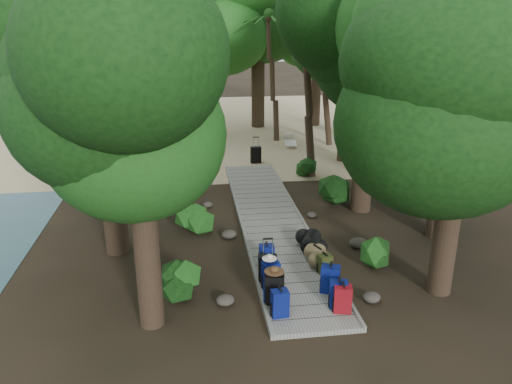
{
  "coord_description": "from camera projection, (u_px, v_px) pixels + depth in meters",
  "views": [
    {
      "loc": [
        -2.42,
        -13.33,
        6.15
      ],
      "look_at": [
        -0.47,
        1.15,
        1.0
      ],
      "focal_mm": 35.0,
      "sensor_mm": 36.0,
      "label": 1
    }
  ],
  "objects": [
    {
      "name": "backpack_left_a",
      "position": [
        280.0,
        302.0,
        10.53
      ],
      "size": [
        0.38,
        0.29,
        0.67
      ],
      "primitive_type": null,
      "rotation": [
        0.0,
        0.0,
        0.12
      ],
      "color": "#050768",
      "rests_on": "boardwalk"
    },
    {
      "name": "tree_back_d",
      "position": [
        121.0,
        69.0,
        26.08
      ],
      "size": [
        4.26,
        4.26,
        7.1
      ],
      "primitive_type": null,
      "color": "black",
      "rests_on": "ground"
    },
    {
      "name": "rock_right_b",
      "position": [
        358.0,
        243.0,
        14.01
      ],
      "size": [
        0.51,
        0.46,
        0.28
      ],
      "primitive_type": null,
      "color": "#4C473F",
      "rests_on": "ground"
    },
    {
      "name": "tree_right_a",
      "position": [
        461.0,
        128.0,
        10.52
      ],
      "size": [
        4.72,
        4.72,
        7.87
      ],
      "primitive_type": null,
      "color": "black",
      "rests_on": "ground"
    },
    {
      "name": "backpack_left_d",
      "position": [
        267.0,
        254.0,
        12.78
      ],
      "size": [
        0.4,
        0.29,
        0.58
      ],
      "primitive_type": null,
      "rotation": [
        0.0,
        0.0,
        -0.05
      ],
      "color": "#050768",
      "rests_on": "boardwalk"
    },
    {
      "name": "sand_beach",
      "position": [
        230.0,
        125.0,
        29.76
      ],
      "size": [
        40.0,
        22.0,
        0.02
      ],
      "primitive_type": "cube",
      "color": "tan",
      "rests_on": "ground"
    },
    {
      "name": "suitcase_on_boardwalk",
      "position": [
        268.0,
        268.0,
        11.93
      ],
      "size": [
        0.45,
        0.27,
        0.67
      ],
      "primitive_type": null,
      "rotation": [
        0.0,
        0.0,
        -0.07
      ],
      "color": "black",
      "rests_on": "boardwalk"
    },
    {
      "name": "shrub_right_b",
      "position": [
        337.0,
        189.0,
        17.09
      ],
      "size": [
        1.25,
        1.25,
        1.12
      ],
      "primitive_type": null,
      "color": "#1D4E17",
      "rests_on": "ground"
    },
    {
      "name": "rock_left_b",
      "position": [
        188.0,
        274.0,
        12.43
      ],
      "size": [
        0.34,
        0.3,
        0.19
      ],
      "primitive_type": null,
      "color": "#4C473F",
      "rests_on": "ground"
    },
    {
      "name": "backpack_right_d",
      "position": [
        325.0,
        263.0,
        12.37
      ],
      "size": [
        0.39,
        0.33,
        0.52
      ],
      "primitive_type": null,
      "rotation": [
        0.0,
        0.0,
        0.29
      ],
      "color": "#2E3716",
      "rests_on": "boardwalk"
    },
    {
      "name": "lone_suitcase_on_sand",
      "position": [
        256.0,
        155.0,
        22.02
      ],
      "size": [
        0.46,
        0.27,
        0.72
      ],
      "primitive_type": null,
      "rotation": [
        0.0,
        0.0,
        0.02
      ],
      "color": "black",
      "rests_on": "sand_beach"
    },
    {
      "name": "backpack_left_b",
      "position": [
        274.0,
        287.0,
        11.0
      ],
      "size": [
        0.47,
        0.37,
        0.79
      ],
      "primitive_type": null,
      "rotation": [
        0.0,
        0.0,
        -0.17
      ],
      "color": "black",
      "rests_on": "boardwalk"
    },
    {
      "name": "tree_right_d",
      "position": [
        405.0,
        41.0,
        17.36
      ],
      "size": [
        5.85,
        5.85,
        10.72
      ],
      "primitive_type": null,
      "color": "black",
      "rests_on": "ground"
    },
    {
      "name": "rock_right_d",
      "position": [
        337.0,
        189.0,
        18.43
      ],
      "size": [
        0.48,
        0.43,
        0.26
      ],
      "primitive_type": null,
      "color": "#4C473F",
      "rests_on": "ground"
    },
    {
      "name": "tree_back_b",
      "position": [
        258.0,
        31.0,
        27.66
      ],
      "size": [
        6.06,
        6.06,
        10.82
      ],
      "primitive_type": null,
      "color": "black",
      "rests_on": "ground"
    },
    {
      "name": "palm_left_a",
      "position": [
        142.0,
        88.0,
        18.98
      ],
      "size": [
        4.48,
        4.48,
        7.13
      ],
      "primitive_type": null,
      "color": "#15390F",
      "rests_on": "ground"
    },
    {
      "name": "backpack_left_c",
      "position": [
        271.0,
        274.0,
        11.61
      ],
      "size": [
        0.44,
        0.34,
        0.74
      ],
      "primitive_type": null,
      "rotation": [
        0.0,
        0.0,
        0.16
      ],
      "color": "#050768",
      "rests_on": "boardwalk"
    },
    {
      "name": "tree_back_c",
      "position": [
        317.0,
        55.0,
        28.5
      ],
      "size": [
        4.5,
        4.5,
        8.1
      ],
      "primitive_type": null,
      "color": "black",
      "rests_on": "ground"
    },
    {
      "name": "rock_left_a",
      "position": [
        225.0,
        300.0,
        11.23
      ],
      "size": [
        0.42,
        0.38,
        0.23
      ],
      "primitive_type": null,
      "color": "#4C473F",
      "rests_on": "ground"
    },
    {
      "name": "shrub_left_b",
      "position": [
        195.0,
        217.0,
        15.0
      ],
      "size": [
        0.98,
        0.98,
        0.89
      ],
      "primitive_type": null,
      "color": "#1D4E17",
      "rests_on": "ground"
    },
    {
      "name": "hat_white",
      "position": [
        269.0,
        256.0,
        11.52
      ],
      "size": [
        0.34,
        0.34,
        0.11
      ],
      "primitive_type": null,
      "color": "silver",
      "rests_on": "backpack_left_c"
    },
    {
      "name": "tree_right_e",
      "position": [
        351.0,
        52.0,
        20.97
      ],
      "size": [
        5.26,
        5.26,
        9.46
      ],
      "primitive_type": null,
      "color": "black",
      "rests_on": "ground"
    },
    {
      "name": "rock_right_a",
      "position": [
        372.0,
        297.0,
        11.34
      ],
      "size": [
        0.41,
        0.37,
        0.23
      ],
      "primitive_type": null,
      "color": "#4C473F",
      "rests_on": "ground"
    },
    {
      "name": "hat_brown",
      "position": [
        274.0,
        269.0,
        10.83
      ],
      "size": [
        0.44,
        0.44,
        0.13
      ],
      "primitive_type": null,
      "color": "#51351E",
      "rests_on": "backpack_left_b"
    },
    {
      "name": "palm_right_c",
      "position": [
        281.0,
        80.0,
        25.36
      ],
      "size": [
        3.89,
        3.89,
        6.18
      ],
      "primitive_type": null,
      "color": "#15390F",
      "rests_on": "ground"
    },
    {
      "name": "tree_left_b",
      "position": [
        101.0,
        84.0,
        12.32
      ],
      "size": [
        5.08,
        5.08,
        9.15
      ],
      "primitive_type": null,
      "color": "black",
      "rests_on": "ground"
    },
    {
      "name": "tree_back_a",
      "position": [
        208.0,
        40.0,
        26.71
      ],
      "size": [
        5.71,
        5.71,
        9.88
      ],
      "primitive_type": null,
      "color": "black",
      "rests_on": "ground"
    },
    {
      "name": "rock_right_c",
      "position": [
        312.0,
        215.0,
        16.13
      ],
      "size": [
        0.32,
        0.28,
        0.17
      ],
      "primitive_type": null,
      "color": "#4C473F",
      "rests_on": "ground"
    },
    {
      "name": "ground",
      "position": [
        277.0,
        236.0,
        14.81
      ],
      "size": [
        120.0,
        120.0,
        0.0
      ],
      "primitive_type": "plane",
      "color": "#2E2217",
      "rests_on": "ground"
    },
    {
      "name": "palm_right_a",
      "position": [
        317.0,
        85.0,
        19.33
      ],
      "size": [
        4.28,
        4.28,
        7.3
      ],
      "primitive_type": null,
      "color": "#15390F",
      "rests_on": "ground"
    },
    {
      "name": "duffel_right_black",
      "position": [
        311.0,
        242.0,
        13.59
      ],
      "size": [
        0.71,
        0.87,
        0.47
      ],
      "primitive_type": null,
      "rotation": [
        0.0,
        0.0,
        -0.38
      ],
      "color": "black",
      "rests_on": "boardwalk"
    },
    {
      "name": "shrub_right_c",
      "position": [
        310.0,
        168.0,
        20.12
      ],
      "size": [
        0.8,
        0.8,
        0.72
      ],
      "primitive_type": null,
      "color": "#1D4E17",
      "rests_on": "ground"
    },
    {
      "name": "rock_left_d",
      "position": [
        208.0,
        205.0,
        16.99
      ],
      "size": [
        0.34,
        0.3,
        0.19
      ],
      "primitive_type": null,
      "color": "#4C473F",
      "rests_on": "ground"
    },
    {
      "name": "backpack_right_a",
      "position": [
        343.0,
        297.0,
        10.69
      ],
      "size": [
        0.43,
        0.34,
        0.68
      ],
      "primitive_type": null,
      "rotation": [
        0.0,
        0.0,
        -0.21
      ],
      "color": "maroon",
      "rests_on": "boardwalk"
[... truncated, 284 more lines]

